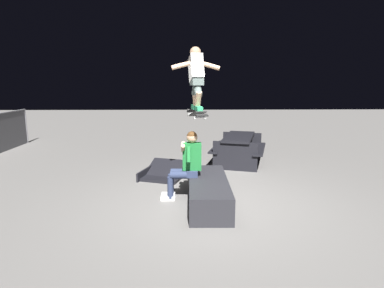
{
  "coord_description": "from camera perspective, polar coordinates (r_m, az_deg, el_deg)",
  "views": [
    {
      "loc": [
        -5.43,
        0.47,
        2.15
      ],
      "look_at": [
        0.24,
        0.34,
        1.04
      ],
      "focal_mm": 29.68,
      "sensor_mm": 36.0,
      "label": 1
    }
  ],
  "objects": [
    {
      "name": "ground_plane",
      "position": [
        5.86,
        3.4,
        -10.52
      ],
      "size": [
        40.0,
        40.0,
        0.0
      ],
      "primitive_type": "plane",
      "color": "slate"
    },
    {
      "name": "ledge_box_main",
      "position": [
        5.76,
        2.96,
        -8.51
      ],
      "size": [
        2.01,
        0.72,
        0.44
      ],
      "primitive_type": "cube",
      "rotation": [
        0.0,
        0.0,
        -0.02
      ],
      "color": "#28282D",
      "rests_on": "ground"
    },
    {
      "name": "person_sitting_on_ledge",
      "position": [
        5.85,
        -1.01,
        -3.29
      ],
      "size": [
        0.59,
        0.75,
        1.28
      ],
      "color": "#2D3856",
      "rests_on": "ground"
    },
    {
      "name": "skateboard",
      "position": [
        5.78,
        0.85,
        5.42
      ],
      "size": [
        1.04,
        0.36,
        0.16
      ],
      "color": "black"
    },
    {
      "name": "skater_airborne",
      "position": [
        5.81,
        0.76,
        12.23
      ],
      "size": [
        0.63,
        0.89,
        1.12
      ],
      "color": "#2D9E66"
    },
    {
      "name": "kicker_ramp",
      "position": [
        7.4,
        -5.01,
        -5.36
      ],
      "size": [
        1.25,
        1.17,
        0.41
      ],
      "color": "black",
      "rests_on": "ground"
    },
    {
      "name": "picnic_table_back",
      "position": [
        8.59,
        8.4,
        -0.18
      ],
      "size": [
        2.01,
        1.76,
        0.75
      ],
      "color": "black",
      "rests_on": "ground"
    }
  ]
}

